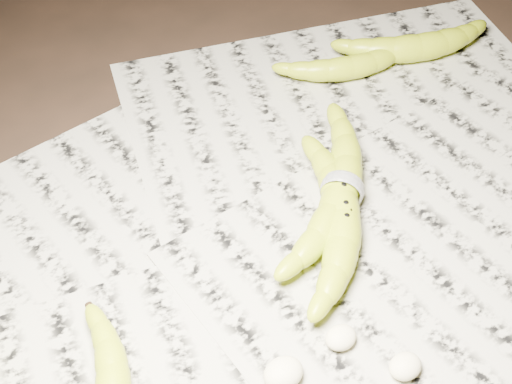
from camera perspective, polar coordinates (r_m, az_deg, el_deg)
ground at (r=0.77m, az=3.36°, el=-3.39°), size 3.00×3.00×0.00m
newspaper_patch at (r=0.75m, az=3.37°, el=-4.80°), size 0.90×0.70×0.01m
banana_center at (r=0.76m, az=6.97°, el=-2.08°), size 0.18×0.21×0.04m
banana_taped at (r=0.79m, az=6.92°, el=0.34°), size 0.22×0.20×0.04m
banana_upper_a at (r=0.96m, az=7.58°, el=10.03°), size 0.17×0.10×0.03m
banana_upper_b at (r=1.00m, az=12.83°, el=11.37°), size 0.20×0.13×0.04m
measuring_tape at (r=0.79m, az=6.92°, el=0.34°), size 0.03×0.04×0.05m
flesh_chunk_a at (r=0.66m, az=2.21°, el=-14.11°), size 0.04×0.03×0.02m
flesh_chunk_b at (r=0.69m, az=6.84°, el=-11.31°), size 0.03×0.03×0.02m
flesh_chunk_c at (r=0.68m, az=11.91°, el=-13.32°), size 0.03×0.03×0.02m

